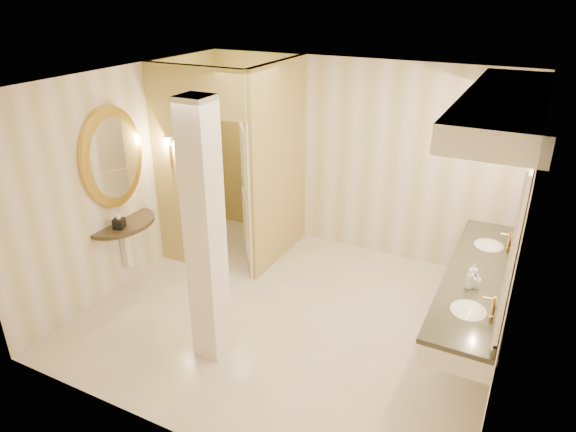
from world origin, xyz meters
The scene contains 16 objects.
floor centered at (0.00, 0.00, 0.00)m, with size 4.50×4.50×0.00m, color #EFE4CE.
ceiling centered at (0.00, 0.00, 2.70)m, with size 4.50×4.50×0.00m, color silver.
wall_back centered at (0.00, 2.00, 1.35)m, with size 4.50×0.02×2.70m, color #F0E3D0.
wall_front centered at (0.00, -2.00, 1.35)m, with size 4.50×0.02×2.70m, color #F0E3D0.
wall_left centered at (-2.25, 0.00, 1.35)m, with size 0.02×4.00×2.70m, color #F0E3D0.
wall_right centered at (2.25, 0.00, 1.35)m, with size 0.02×4.00×2.70m, color #F0E3D0.
toilet_closet centered at (-1.13, 0.96, 1.39)m, with size 1.50×1.55×2.70m.
wall_sconce centered at (-1.93, 0.43, 1.73)m, with size 0.14×0.14×0.42m.
vanity centered at (1.98, 0.40, 1.63)m, with size 0.75×2.81×2.09m.
console_shelf centered at (-2.21, -0.27, 1.34)m, with size 0.94×0.94×1.92m.
pillar centered at (-0.45, -0.93, 1.35)m, with size 0.30×0.30×2.70m, color white.
tissue_box centered at (-2.09, -0.43, 0.94)m, with size 0.12×0.12×0.12m, color black.
toilet centered at (-1.19, 1.70, 0.39)m, with size 0.44×0.77×0.78m, color white.
soap_bottle_a centered at (1.95, 0.12, 0.95)m, with size 0.07×0.07×0.15m, color beige.
soap_bottle_b centered at (1.89, 0.35, 0.94)m, with size 0.09×0.09×0.12m, color silver.
soap_bottle_c centered at (1.89, 0.08, 0.98)m, with size 0.08×0.08×0.21m, color #C6B28C.
Camera 1 is at (2.23, -4.49, 3.56)m, focal length 32.00 mm.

